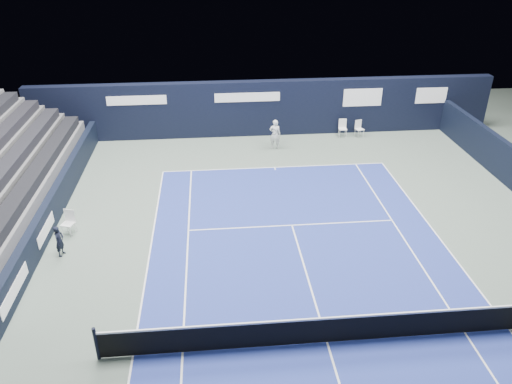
% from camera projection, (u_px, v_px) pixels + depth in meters
% --- Properties ---
extents(ground, '(48.00, 48.00, 0.00)m').
position_uv_depth(ground, '(313.00, 297.00, 16.05)').
color(ground, '#546459').
rests_on(ground, ground).
extents(court_surface, '(10.97, 23.77, 0.01)m').
position_uv_depth(court_surface, '(327.00, 342.00, 14.29)').
color(court_surface, navy).
rests_on(court_surface, ground).
extents(folding_chair_back_a, '(0.47, 0.50, 0.99)m').
position_uv_depth(folding_chair_back_a, '(343.00, 125.00, 28.24)').
color(folding_chair_back_a, white).
rests_on(folding_chair_back_a, ground).
extents(folding_chair_back_b, '(0.52, 0.51, 0.95)m').
position_uv_depth(folding_chair_back_b, '(359.00, 127.00, 28.24)').
color(folding_chair_back_b, silver).
rests_on(folding_chair_back_b, ground).
extents(line_judge_chair, '(0.56, 0.55, 1.00)m').
position_uv_depth(line_judge_chair, '(69.00, 220.00, 19.17)').
color(line_judge_chair, white).
rests_on(line_judge_chair, ground).
extents(line_judge, '(0.39, 0.49, 1.19)m').
position_uv_depth(line_judge, '(59.00, 241.00, 17.86)').
color(line_judge, black).
rests_on(line_judge, ground).
extents(court_markings, '(11.03, 23.83, 0.00)m').
position_uv_depth(court_markings, '(327.00, 342.00, 14.29)').
color(court_markings, white).
rests_on(court_markings, court_surface).
extents(tennis_net, '(12.90, 0.10, 1.10)m').
position_uv_depth(tennis_net, '(328.00, 329.00, 14.06)').
color(tennis_net, black).
rests_on(tennis_net, ground).
extents(back_sponsor_wall, '(26.00, 0.63, 3.10)m').
position_uv_depth(back_sponsor_wall, '(265.00, 108.00, 28.08)').
color(back_sponsor_wall, black).
rests_on(back_sponsor_wall, ground).
extents(side_barrier_left, '(0.33, 22.00, 1.20)m').
position_uv_depth(side_barrier_left, '(41.00, 230.00, 18.48)').
color(side_barrier_left, black).
rests_on(side_barrier_left, ground).
extents(tennis_player, '(0.64, 0.85, 1.62)m').
position_uv_depth(tennis_player, '(275.00, 134.00, 26.52)').
color(tennis_player, silver).
rests_on(tennis_player, ground).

